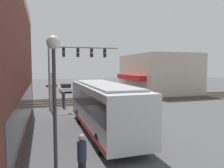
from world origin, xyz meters
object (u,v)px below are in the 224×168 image
at_px(parked_car_black, 107,91).
at_px(crossing_signal, 52,86).
at_px(pedestrian_at_crossing, 64,99).
at_px(parked_car_white, 65,88).
at_px(pedestrian_by_lamp, 82,158).
at_px(city_bus, 103,106).
at_px(streetlamp, 55,102).

bearing_deg(parked_car_black, crossing_signal, 132.50).
bearing_deg(pedestrian_at_crossing, parked_car_white, -6.42).
bearing_deg(pedestrian_by_lamp, city_bus, -22.60).
bearing_deg(city_bus, pedestrian_by_lamp, 157.40).
bearing_deg(pedestrian_at_crossing, crossing_signal, 74.61).
xyz_separation_m(city_bus, parked_car_black, (17.29, -5.40, -1.12)).
distance_m(crossing_signal, pedestrian_at_crossing, 1.83).
distance_m(streetlamp, pedestrian_at_crossing, 15.90).
bearing_deg(streetlamp, crossing_signal, -2.02).
height_order(streetlamp, parked_car_black, streetlamp).
distance_m(city_bus, streetlamp, 7.19).
xyz_separation_m(crossing_signal, pedestrian_by_lamp, (-15.62, -0.37, -1.34)).
height_order(city_bus, streetlamp, streetlamp).
relative_size(parked_car_black, pedestrian_at_crossing, 2.66).
relative_size(parked_car_white, pedestrian_at_crossing, 2.59).
bearing_deg(parked_car_black, parked_car_white, 37.77).
relative_size(parked_car_black, parked_car_white, 1.03).
height_order(crossing_signal, pedestrian_by_lamp, crossing_signal).
bearing_deg(pedestrian_by_lamp, parked_car_black, -18.71).
relative_size(crossing_signal, pedestrian_by_lamp, 2.06).
height_order(crossing_signal, parked_car_black, crossing_signal).
bearing_deg(streetlamp, parked_car_black, -20.48).
relative_size(streetlamp, pedestrian_by_lamp, 2.84).
bearing_deg(parked_car_white, parked_car_black, -142.23).
relative_size(parked_car_white, pedestrian_by_lamp, 2.49).
distance_m(city_bus, pedestrian_by_lamp, 6.40).
distance_m(parked_car_black, pedestrian_at_crossing, 10.56).
bearing_deg(city_bus, pedestrian_at_crossing, 10.00).
bearing_deg(pedestrian_at_crossing, streetlamp, 173.77).
bearing_deg(pedestrian_by_lamp, pedestrian_at_crossing, -2.90).
bearing_deg(crossing_signal, city_bus, -163.92).
distance_m(streetlamp, pedestrian_by_lamp, 2.40).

